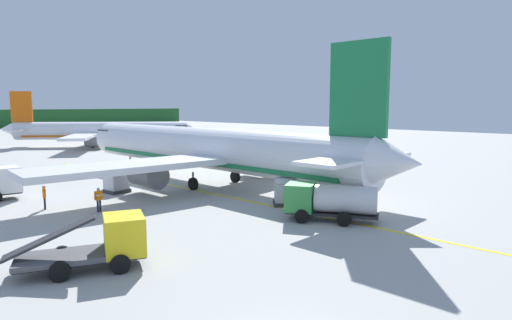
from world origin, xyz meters
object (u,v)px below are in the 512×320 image
cargo_container_mid (285,192)px  crew_loader_left (99,198)px  cargo_container_near (116,182)px  service_truck_catering (329,200)px  crew_marshaller (44,195)px  service_truck_pushback (104,243)px  airliner_foreground (208,149)px  airliner_mid_apron (100,131)px

cargo_container_mid → crew_loader_left: bearing=141.9°
cargo_container_near → service_truck_catering: bearing=-75.8°
cargo_container_mid → crew_marshaller: bearing=137.5°
service_truck_pushback → crew_loader_left: size_ratio=3.53×
crew_loader_left → airliner_foreground: bearing=11.1°
service_truck_pushback → service_truck_catering: bearing=-11.9°
airliner_foreground → cargo_container_near: 8.88m
crew_loader_left → service_truck_pushback: bearing=-116.0°
airliner_mid_apron → cargo_container_near: bearing=-115.8°
airliner_mid_apron → crew_marshaller: (-26.42, -42.54, -1.80)m
crew_loader_left → cargo_container_mid: bearing=-38.1°
service_truck_pushback → cargo_container_mid: 15.87m
service_truck_catering → service_truck_pushback: 14.51m
airliner_foreground → cargo_container_near: size_ratio=21.55×
service_truck_catering → crew_loader_left: service_truck_catering is taller
service_truck_catering → service_truck_pushback: (-14.20, 2.99, -0.21)m
airliner_foreground → cargo_container_mid: bearing=-98.8°
airliner_foreground → service_truck_catering: size_ratio=6.76×
airliner_foreground → cargo_container_mid: size_ratio=16.88×
airliner_foreground → crew_loader_left: 12.82m
service_truck_catering → cargo_container_mid: size_ratio=2.50×
airliner_mid_apron → cargo_container_near: 45.19m
service_truck_pushback → crew_marshaller: (2.70, 13.92, -0.13)m
service_truck_catering → service_truck_pushback: bearing=168.1°
airliner_foreground → crew_loader_left: airliner_foreground is taller
airliner_foreground → airliner_mid_apron: airliner_foreground is taller
crew_marshaller → cargo_container_mid: bearing=-42.5°
crew_marshaller → crew_loader_left: crew_marshaller is taller
airliner_foreground → service_truck_catering: (-3.22, -15.76, -1.99)m
airliner_mid_apron → crew_loader_left: (-24.07, -46.10, -1.82)m
cargo_container_near → crew_marshaller: size_ratio=1.09×
airliner_mid_apron → cargo_container_near: size_ratio=14.52×
airliner_foreground → crew_loader_left: bearing=-168.9°
airliner_mid_apron → crew_loader_left: 52.04m
airliner_mid_apron → service_truck_pushback: size_ratio=4.57×
cargo_container_near → cargo_container_mid: cargo_container_mid is taller
airliner_mid_apron → service_truck_catering: airliner_mid_apron is taller
service_truck_catering → service_truck_pushback: service_truck_pushback is taller
cargo_container_near → crew_loader_left: size_ratio=1.11×
airliner_foreground → airliner_mid_apron: bearing=75.0°
cargo_container_near → crew_marshaller: 7.01m
airliner_foreground → cargo_container_mid: 11.17m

